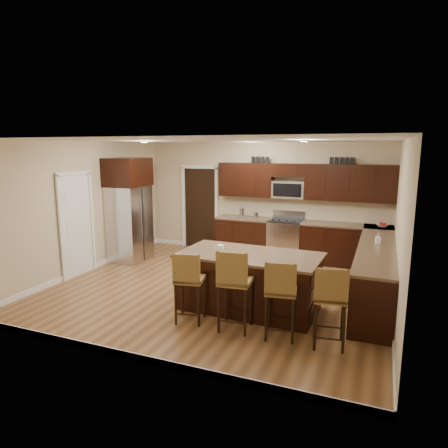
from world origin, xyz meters
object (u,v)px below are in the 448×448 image
at_px(island, 249,283).
at_px(stool_left, 189,279).
at_px(range, 286,239).
at_px(stool_mid, 234,281).
at_px(stool_right, 281,291).
at_px(stool_extra, 330,298).
at_px(refrigerator, 129,209).

xyz_separation_m(island, stool_left, (-0.66, -0.84, 0.25)).
xyz_separation_m(range, stool_left, (-0.51, -3.97, 0.21)).
relative_size(stool_left, stool_mid, 0.91).
relative_size(island, stool_right, 2.05).
height_order(stool_left, stool_right, stool_right).
xyz_separation_m(island, stool_right, (0.72, -0.84, 0.26)).
distance_m(island, stool_left, 1.10).
relative_size(range, stool_extra, 1.00).
height_order(range, stool_left, range).
bearing_deg(island, range, 94.77).
relative_size(range, refrigerator, 0.47).
height_order(island, stool_left, stool_left).
height_order(stool_left, refrigerator, refrigerator).
bearing_deg(range, stool_right, -77.66).
relative_size(stool_right, stool_extra, 1.00).
xyz_separation_m(stool_mid, refrigerator, (-3.50, 2.52, 0.47)).
bearing_deg(stool_left, stool_right, -11.64).
height_order(stool_right, stool_extra, same).
distance_m(range, stool_extra, 4.26).
distance_m(stool_left, stool_mid, 0.72).
bearing_deg(stool_mid, stool_right, -4.91).
relative_size(island, stool_left, 2.09).
bearing_deg(range, stool_extra, -69.07).
bearing_deg(refrigerator, stool_extra, -27.60).
xyz_separation_m(stool_left, stool_extra, (2.03, -0.00, 0.01)).
bearing_deg(stool_right, stool_extra, -9.17).
bearing_deg(stool_extra, island, 139.17).
distance_m(range, stool_mid, 3.99).
relative_size(island, stool_mid, 1.91).
relative_size(stool_mid, stool_right, 1.07).
bearing_deg(stool_right, island, 121.27).
bearing_deg(stool_left, stool_extra, -11.62).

